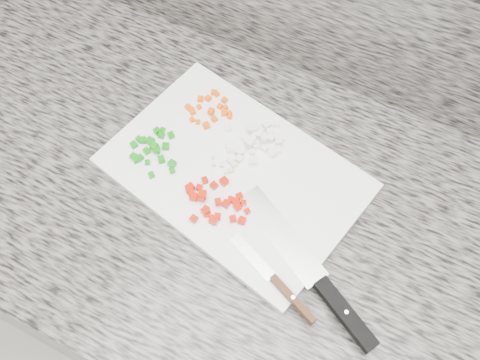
# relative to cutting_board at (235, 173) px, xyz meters

# --- Properties ---
(cabinet) EXTENTS (3.92, 0.62, 0.86)m
(cabinet) POSITION_rel_cutting_board_xyz_m (0.12, -0.04, -0.48)
(cabinet) COLOR beige
(cabinet) RESTS_ON ground
(countertop) EXTENTS (3.96, 0.64, 0.04)m
(countertop) POSITION_rel_cutting_board_xyz_m (0.12, -0.04, -0.03)
(countertop) COLOR #635F57
(countertop) RESTS_ON cabinet
(cutting_board) EXTENTS (0.46, 0.35, 0.01)m
(cutting_board) POSITION_rel_cutting_board_xyz_m (0.00, 0.00, 0.00)
(cutting_board) COLOR white
(cutting_board) RESTS_ON countertop
(carrot_pile) EXTENTS (0.08, 0.08, 0.02)m
(carrot_pile) POSITION_rel_cutting_board_xyz_m (-0.09, 0.09, 0.01)
(carrot_pile) COLOR #F55505
(carrot_pile) RESTS_ON cutting_board
(onion_pile) EXTENTS (0.11, 0.10, 0.02)m
(onion_pile) POSITION_rel_cutting_board_xyz_m (0.01, 0.06, 0.01)
(onion_pile) COLOR white
(onion_pile) RESTS_ON cutting_board
(green_pepper_pile) EXTENTS (0.10, 0.10, 0.02)m
(green_pepper_pile) POSITION_rel_cutting_board_xyz_m (-0.14, -0.03, 0.01)
(green_pepper_pile) COLOR #0F800B
(green_pepper_pile) RESTS_ON cutting_board
(red_pepper_pile) EXTENTS (0.11, 0.09, 0.02)m
(red_pepper_pile) POSITION_rel_cutting_board_xyz_m (-0.00, -0.07, 0.01)
(red_pepper_pile) COLOR red
(red_pepper_pile) RESTS_ON cutting_board
(garlic_pile) EXTENTS (0.05, 0.04, 0.01)m
(garlic_pile) POSITION_rel_cutting_board_xyz_m (-0.01, 0.01, 0.01)
(garlic_pile) COLOR beige
(garlic_pile) RESTS_ON cutting_board
(chef_knife) EXTENTS (0.28, 0.17, 0.02)m
(chef_knife) POSITION_rel_cutting_board_xyz_m (0.20, -0.12, 0.01)
(chef_knife) COLOR white
(chef_knife) RESTS_ON cutting_board
(paring_knife) EXTENTS (0.17, 0.08, 0.02)m
(paring_knife) POSITION_rel_cutting_board_xyz_m (0.15, -0.15, 0.01)
(paring_knife) COLOR white
(paring_knife) RESTS_ON cutting_board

